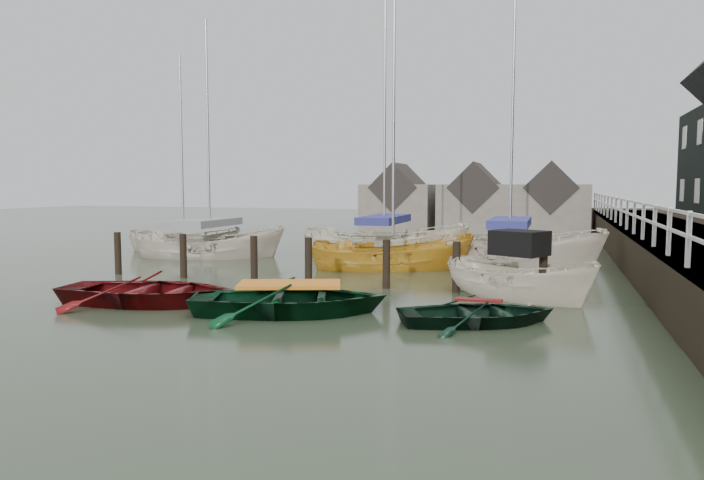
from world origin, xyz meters
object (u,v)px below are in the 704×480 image
(rowboat_dkgreen, at_px, (478,323))
(sailboat_e, at_px, (184,250))
(sailboat_a, at_px, (210,256))
(rowboat_green, at_px, (290,313))
(sailboat_c, at_px, (393,268))
(sailboat_d, at_px, (509,263))
(rowboat_red, at_px, (149,304))
(sailboat_b, at_px, (384,256))
(motorboat, at_px, (518,295))

(rowboat_dkgreen, distance_m, sailboat_e, 17.62)
(sailboat_a, bearing_deg, rowboat_green, -160.74)
(rowboat_green, xyz_separation_m, rowboat_dkgreen, (4.26, 0.28, 0.00))
(rowboat_green, height_order, rowboat_dkgreen, rowboat_green)
(sailboat_c, xyz_separation_m, sailboat_d, (3.87, 2.24, 0.04))
(sailboat_e, bearing_deg, rowboat_red, -153.59)
(sailboat_b, relative_size, sailboat_d, 1.11)
(sailboat_a, xyz_separation_m, sailboat_e, (-2.14, 1.38, 0.00))
(rowboat_red, xyz_separation_m, sailboat_b, (3.00, 11.37, 0.06))
(sailboat_b, height_order, sailboat_c, sailboat_b)
(rowboat_dkgreen, relative_size, sailboat_e, 0.36)
(rowboat_green, bearing_deg, rowboat_dkgreen, -105.39)
(rowboat_green, xyz_separation_m, sailboat_d, (4.20, 10.62, 0.06))
(rowboat_green, xyz_separation_m, sailboat_e, (-9.83, 10.85, 0.07))
(sailboat_b, bearing_deg, sailboat_c, -163.78)
(rowboat_red, bearing_deg, rowboat_dkgreen, -96.49)
(sailboat_b, distance_m, sailboat_d, 5.06)
(sailboat_e, bearing_deg, motorboat, -118.82)
(sailboat_c, distance_m, sailboat_d, 4.48)
(sailboat_c, relative_size, sailboat_d, 0.96)
(rowboat_green, bearing_deg, sailboat_d, -40.74)
(rowboat_green, distance_m, rowboat_dkgreen, 4.27)
(rowboat_dkgreen, bearing_deg, rowboat_green, 68.65)
(motorboat, distance_m, sailboat_b, 9.63)
(sailboat_c, bearing_deg, rowboat_red, 130.74)
(sailboat_a, xyz_separation_m, sailboat_b, (6.89, 1.91, 0.00))
(sailboat_a, bearing_deg, rowboat_red, -177.50)
(motorboat, distance_m, sailboat_e, 16.41)
(sailboat_b, bearing_deg, rowboat_red, 160.83)
(sailboat_d, bearing_deg, sailboat_c, 131.03)
(rowboat_dkgreen, xyz_separation_m, sailboat_e, (-14.09, 10.57, 0.07))
(rowboat_green, distance_m, sailboat_c, 8.39)
(sailboat_d, xyz_separation_m, sailboat_e, (-14.03, 0.23, 0.00))
(motorboat, bearing_deg, sailboat_a, 93.41)
(sailboat_a, distance_m, sailboat_d, 11.95)
(rowboat_red, distance_m, sailboat_d, 13.29)
(rowboat_dkgreen, xyz_separation_m, sailboat_b, (-5.06, 11.10, 0.06))
(sailboat_a, bearing_deg, sailboat_d, -104.32)
(rowboat_dkgreen, height_order, sailboat_c, sailboat_c)
(sailboat_c, bearing_deg, sailboat_b, -2.39)
(sailboat_a, xyz_separation_m, sailboat_c, (8.02, -1.10, -0.05))
(rowboat_green, distance_m, sailboat_d, 11.42)
(sailboat_c, xyz_separation_m, sailboat_e, (-10.16, 2.48, 0.05))
(rowboat_red, relative_size, sailboat_b, 0.35)
(rowboat_red, relative_size, sailboat_e, 0.47)
(rowboat_dkgreen, height_order, sailboat_b, sailboat_b)
(rowboat_dkgreen, bearing_deg, sailboat_c, 0.79)
(rowboat_red, bearing_deg, rowboat_green, -98.59)
(sailboat_b, xyz_separation_m, sailboat_e, (-9.03, -0.53, 0.00))
(rowboat_green, height_order, sailboat_e, sailboat_e)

